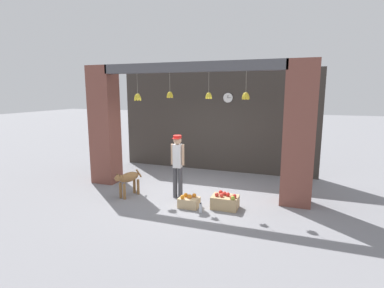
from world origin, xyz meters
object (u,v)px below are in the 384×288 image
at_px(dog, 128,179).
at_px(fruit_crate_oranges, 189,202).
at_px(fruit_crate_apples, 225,201).
at_px(wall_clock, 228,98).
at_px(water_bottle, 201,208).
at_px(shopkeeper, 178,162).

height_order(dog, fruit_crate_oranges, dog).
height_order(fruit_crate_apples, wall_clock, wall_clock).
bearing_deg(wall_clock, dog, -119.25).
distance_m(water_bottle, wall_clock, 4.28).
distance_m(dog, shopkeeper, 1.35).
xyz_separation_m(fruit_crate_oranges, fruit_crate_apples, (0.80, 0.22, 0.03)).
xyz_separation_m(shopkeeper, water_bottle, (0.84, -0.70, -0.83)).
relative_size(dog, shopkeeper, 0.54).
xyz_separation_m(dog, wall_clock, (1.80, 3.22, 1.98)).
relative_size(shopkeeper, fruit_crate_oranges, 3.46).
relative_size(dog, fruit_crate_apples, 1.45).
bearing_deg(fruit_crate_oranges, wall_clock, 88.30).
bearing_deg(dog, wall_clock, 167.73).
bearing_deg(fruit_crate_apples, wall_clock, 102.61).
relative_size(fruit_crate_apples, water_bottle, 2.71).
distance_m(dog, fruit_crate_apples, 2.52).
bearing_deg(shopkeeper, water_bottle, 137.34).
bearing_deg(shopkeeper, fruit_crate_apples, 165.04).
xyz_separation_m(dog, fruit_crate_oranges, (1.70, -0.15, -0.33)).
distance_m(dog, wall_clock, 4.18).
height_order(shopkeeper, fruit_crate_apples, shopkeeper).
bearing_deg(fruit_crate_oranges, shopkeeper, 134.07).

